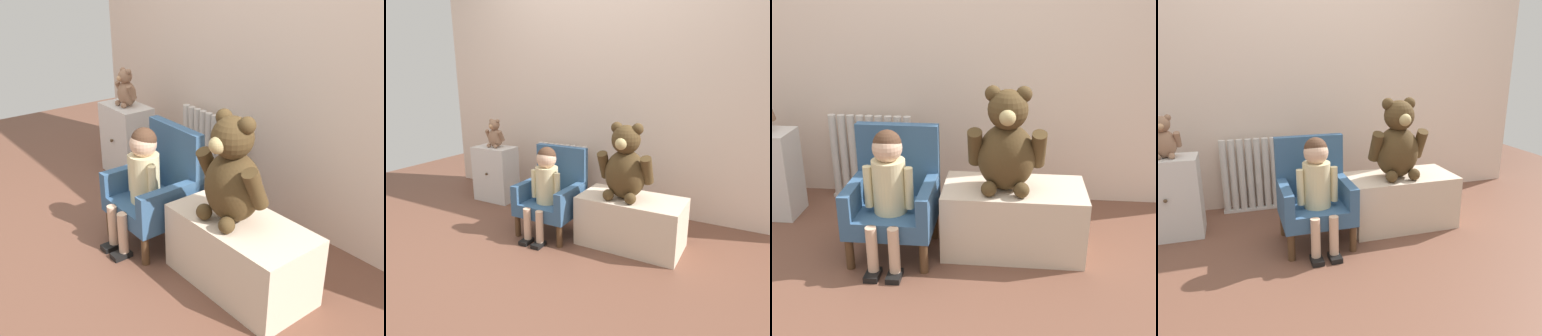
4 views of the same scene
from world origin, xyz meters
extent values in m
plane|color=brown|center=(0.00, 0.00, 0.00)|extent=(6.00, 6.00, 0.00)
cube|color=beige|center=(0.00, 1.26, 1.20)|extent=(3.80, 0.05, 2.40)
cylinder|color=silver|center=(-0.68, 1.13, 0.30)|extent=(0.05, 0.05, 0.55)
cylinder|color=silver|center=(-0.62, 1.13, 0.30)|extent=(0.05, 0.05, 0.55)
cylinder|color=silver|center=(-0.56, 1.13, 0.30)|extent=(0.05, 0.05, 0.55)
cylinder|color=silver|center=(-0.50, 1.13, 0.30)|extent=(0.05, 0.05, 0.55)
cylinder|color=silver|center=(-0.44, 1.13, 0.30)|extent=(0.05, 0.05, 0.55)
cylinder|color=silver|center=(-0.37, 1.13, 0.30)|extent=(0.05, 0.05, 0.55)
cylinder|color=silver|center=(-0.31, 1.13, 0.30)|extent=(0.05, 0.05, 0.55)
cylinder|color=silver|center=(-0.25, 1.13, 0.30)|extent=(0.05, 0.05, 0.55)
cylinder|color=silver|center=(-0.19, 1.13, 0.30)|extent=(0.05, 0.05, 0.55)
cube|color=silver|center=(-0.44, 1.13, 0.01)|extent=(0.56, 0.05, 0.02)
cube|color=silver|center=(-1.03, 0.83, 0.27)|extent=(0.40, 0.24, 0.54)
sphere|color=#4C3823|center=(-1.03, 0.70, 0.30)|extent=(0.02, 0.02, 0.02)
cube|color=#34577E|center=(-0.13, 0.45, 0.22)|extent=(0.45, 0.42, 0.10)
cube|color=#34577E|center=(-0.13, 0.63, 0.47)|extent=(0.45, 0.06, 0.40)
cube|color=#34577E|center=(-0.32, 0.45, 0.34)|extent=(0.06, 0.42, 0.14)
cube|color=#34577E|center=(0.06, 0.45, 0.34)|extent=(0.06, 0.42, 0.14)
cylinder|color=#4C331E|center=(-0.32, 0.27, 0.09)|extent=(0.04, 0.04, 0.17)
cylinder|color=#4C331E|center=(0.06, 0.27, 0.09)|extent=(0.04, 0.04, 0.17)
cylinder|color=#4C331E|center=(-0.32, 0.62, 0.09)|extent=(0.04, 0.04, 0.17)
cylinder|color=#4C331E|center=(0.06, 0.62, 0.09)|extent=(0.04, 0.04, 0.17)
cylinder|color=beige|center=(-0.13, 0.41, 0.41)|extent=(0.17, 0.17, 0.28)
sphere|color=#D8AD8E|center=(-0.13, 0.41, 0.61)|extent=(0.15, 0.15, 0.15)
sphere|color=#472D1E|center=(-0.13, 0.41, 0.63)|extent=(0.14, 0.14, 0.14)
cylinder|color=#D8AD8E|center=(-0.19, 0.22, 0.15)|extent=(0.06, 0.06, 0.24)
cube|color=black|center=(-0.19, 0.20, 0.01)|extent=(0.07, 0.11, 0.03)
cylinder|color=#D8AD8E|center=(-0.08, 0.22, 0.15)|extent=(0.06, 0.06, 0.24)
cube|color=black|center=(-0.08, 0.20, 0.01)|extent=(0.07, 0.11, 0.03)
cylinder|color=beige|center=(-0.24, 0.39, 0.41)|extent=(0.04, 0.04, 0.22)
cylinder|color=beige|center=(-0.03, 0.39, 0.41)|extent=(0.04, 0.04, 0.22)
cube|color=beige|center=(0.50, 0.55, 0.18)|extent=(0.75, 0.39, 0.37)
ellipsoid|color=#48341C|center=(0.46, 0.53, 0.54)|extent=(0.30, 0.26, 0.35)
sphere|color=#48341C|center=(0.46, 0.52, 0.79)|extent=(0.20, 0.20, 0.20)
sphere|color=tan|center=(0.46, 0.43, 0.78)|extent=(0.08, 0.08, 0.08)
sphere|color=#48341C|center=(0.38, 0.53, 0.87)|extent=(0.08, 0.08, 0.08)
sphere|color=#48341C|center=(0.53, 0.53, 0.87)|extent=(0.08, 0.08, 0.08)
cylinder|color=#48341C|center=(0.30, 0.52, 0.60)|extent=(0.08, 0.15, 0.21)
cylinder|color=#48341C|center=(0.61, 0.52, 0.60)|extent=(0.08, 0.15, 0.21)
sphere|color=#48341C|center=(0.37, 0.42, 0.41)|extent=(0.08, 0.08, 0.08)
sphere|color=#48341C|center=(0.54, 0.42, 0.41)|extent=(0.08, 0.08, 0.08)
ellipsoid|color=#8D674E|center=(-1.02, 0.84, 0.63)|extent=(0.15, 0.13, 0.18)
sphere|color=#8D674E|center=(-1.02, 0.83, 0.76)|extent=(0.10, 0.10, 0.10)
sphere|color=tan|center=(-1.02, 0.79, 0.75)|extent=(0.04, 0.04, 0.04)
sphere|color=#8D674E|center=(-1.06, 0.84, 0.80)|extent=(0.04, 0.04, 0.04)
sphere|color=#8D674E|center=(-0.98, 0.84, 0.80)|extent=(0.04, 0.04, 0.04)
cylinder|color=#8D674E|center=(-1.10, 0.83, 0.66)|extent=(0.04, 0.08, 0.11)
cylinder|color=#8D674E|center=(-0.94, 0.83, 0.66)|extent=(0.04, 0.08, 0.11)
sphere|color=#8D674E|center=(-1.06, 0.79, 0.56)|extent=(0.04, 0.04, 0.04)
sphere|color=#8D674E|center=(-0.98, 0.79, 0.56)|extent=(0.04, 0.04, 0.04)
camera|label=1|loc=(1.95, -0.89, 1.55)|focal=45.00mm
camera|label=2|loc=(1.28, -1.66, 1.21)|focal=32.00mm
camera|label=3|loc=(0.47, -1.78, 1.39)|focal=45.00mm
camera|label=4|loc=(-0.58, -1.72, 1.15)|focal=35.00mm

